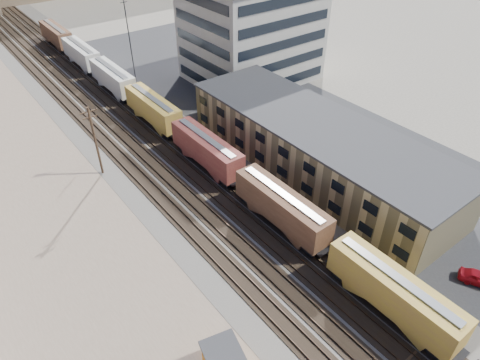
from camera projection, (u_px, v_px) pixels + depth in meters
ballast_bed at (133, 130)px, 67.80m from camera, size 18.00×200.00×0.06m
dirt_yard at (20, 214)px, 51.68m from camera, size 24.00×180.00×0.03m
asphalt_lot at (299, 126)px, 69.06m from camera, size 26.00×120.00×0.04m
rail_tracks at (130, 131)px, 67.48m from camera, size 11.40×200.00×0.24m
freight_train at (178, 127)px, 63.06m from camera, size 3.00×119.74×4.46m
warehouse at (316, 147)px, 57.10m from camera, size 12.40×40.40×7.25m
office_tower at (252, 30)px, 79.10m from camera, size 22.60×18.60×18.45m
utility_pole_north at (95, 140)px, 55.41m from camera, size 2.20×0.32×10.00m
radio_mast at (131, 48)px, 71.64m from camera, size 1.20×0.16×18.00m
parked_car_blue at (242, 79)px, 82.13m from camera, size 6.04×5.32×1.55m
parked_car_far at (273, 71)px, 85.19m from camera, size 2.38×4.77×1.56m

